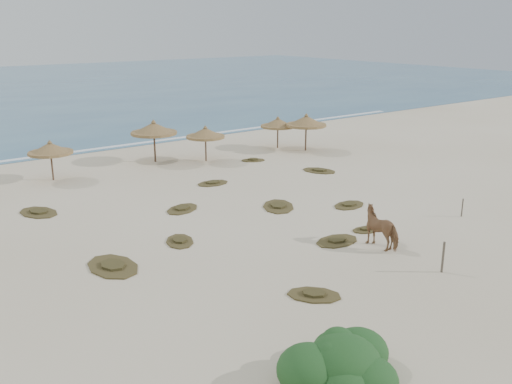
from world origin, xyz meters
TOP-DOWN VIEW (x-y plane):
  - ground at (0.00, 0.00)m, footprint 160.00×160.00m
  - foam_line at (0.00, 26.00)m, footprint 70.00×0.60m
  - palapa_2 at (-4.44, 18.72)m, footprint 2.94×2.94m
  - palapa_3 at (3.08, 19.32)m, footprint 3.82×3.82m
  - palapa_4 at (6.13, 17.32)m, footprint 3.22×3.22m
  - palapa_5 at (13.11, 17.71)m, footprint 3.13×3.13m
  - palapa_6 at (14.27, 15.66)m, footprint 3.84×3.84m
  - horse at (3.66, -1.37)m, footprint 1.05×2.12m
  - fence_post_near at (3.44, -4.72)m, footprint 0.12×0.12m
  - fence_post_far at (10.10, -1.12)m, footprint 0.08×0.08m
  - bush at (-5.00, -7.51)m, footprint 3.59×3.16m
  - scrub_1 at (-6.92, 3.67)m, footprint 1.92×2.90m
  - scrub_2 at (-3.34, 4.48)m, footprint 1.90×2.24m
  - scrub_3 at (3.52, 5.78)m, footprint 2.84×3.05m
  - scrub_4 at (6.75, 3.63)m, footprint 2.19×1.58m
  - scrub_5 at (10.65, 10.20)m, footprint 2.28×2.72m
  - scrub_6 at (-7.23, 12.56)m, footprint 2.21×2.82m
  - scrub_7 at (3.21, 11.87)m, footprint 2.09×1.41m
  - scrub_9 at (2.44, 0.19)m, footprint 2.22×1.44m
  - scrub_10 at (8.91, 15.35)m, footprint 2.05×1.81m
  - scrub_11 at (-2.06, -3.18)m, footprint 2.30×2.36m
  - scrub_12 at (4.59, 0.40)m, footprint 1.58×1.21m
  - scrub_13 at (-0.88, 8.52)m, footprint 2.54×2.22m

SIDE VIEW (x-z plane):
  - ground at x=0.00m, z-range 0.00..0.00m
  - foam_line at x=0.00m, z-range 0.00..0.01m
  - scrub_2 at x=-3.34m, z-range -0.03..0.13m
  - scrub_1 at x=-6.92m, z-range -0.03..0.13m
  - scrub_3 at x=3.52m, z-range -0.03..0.13m
  - scrub_5 at x=10.65m, z-range -0.03..0.13m
  - scrub_6 at x=-7.23m, z-range -0.03..0.13m
  - scrub_9 at x=2.44m, z-range -0.03..0.13m
  - scrub_11 at x=-2.06m, z-range -0.03..0.13m
  - scrub_12 at x=4.59m, z-range -0.03..0.13m
  - scrub_4 at x=6.75m, z-range -0.03..0.13m
  - scrub_7 at x=3.21m, z-range -0.03..0.13m
  - scrub_10 at x=8.91m, z-range -0.03..0.13m
  - scrub_13 at x=-0.88m, z-range -0.03..0.13m
  - fence_post_far at x=10.10m, z-range 0.00..0.96m
  - bush at x=-5.00m, z-range -0.28..1.33m
  - fence_post_near at x=3.44m, z-range 0.00..1.30m
  - horse at x=3.66m, z-range 0.00..1.76m
  - palapa_5 at x=13.11m, z-range 0.71..3.27m
  - palapa_2 at x=-4.44m, z-range 0.72..3.32m
  - palapa_4 at x=6.13m, z-range 0.72..3.34m
  - palapa_6 at x=14.27m, z-range 0.81..3.75m
  - palapa_3 at x=3.08m, z-range 0.85..3.92m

